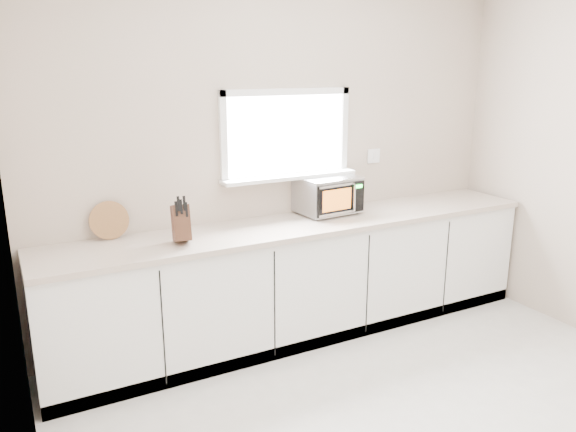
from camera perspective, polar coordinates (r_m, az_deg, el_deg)
back_wall at (r=4.42m, az=-0.27°, el=5.88°), size 4.00×0.17×2.70m
cabinets at (r=4.42m, az=1.54°, el=-6.58°), size 3.92×0.60×0.88m
countertop at (r=4.26m, az=1.65°, el=-0.87°), size 3.92×0.64×0.04m
microwave at (r=4.48m, az=4.07°, el=2.22°), size 0.49×0.40×0.30m
knife_block at (r=3.79m, az=-10.83°, el=-0.62°), size 0.14×0.24×0.33m
cutting_board at (r=4.00m, az=-17.70°, el=-0.42°), size 0.26×0.06×0.26m
coffee_grinder at (r=4.53m, az=5.81°, el=1.84°), size 0.14×0.14×0.24m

